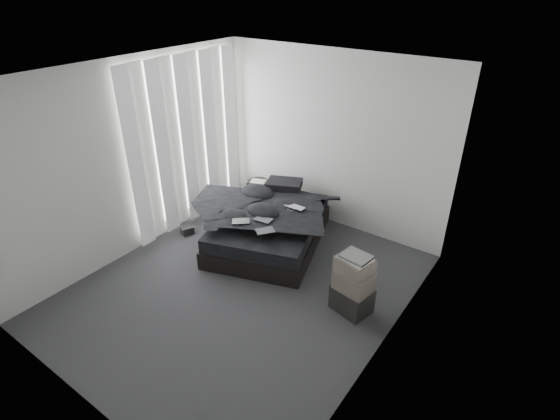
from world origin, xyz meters
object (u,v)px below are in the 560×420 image
Objects in this scene: bed at (269,235)px; side_stand at (258,198)px; laptop at (293,204)px; box_lower at (352,299)px.

bed is 0.85m from side_stand.
laptop reaches higher than box_lower.
bed is at bearing 160.11° from box_lower.
side_stand reaches higher than box_lower.
side_stand is at bearing 156.30° from laptop.
side_stand is at bearing 120.41° from bed.
bed is 3.05× the size of side_stand.
box_lower is (2.26, -1.15, -0.14)m from side_stand.
side_stand is (-0.63, 0.55, 0.17)m from bed.
box_lower is at bearing -26.84° from side_stand.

